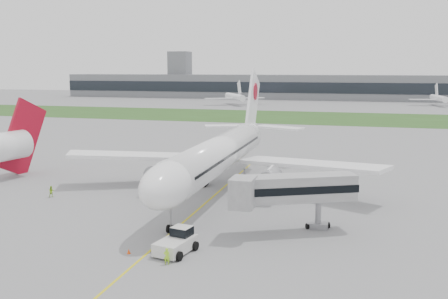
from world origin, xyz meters
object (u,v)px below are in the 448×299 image
(pushback_tug, at_px, (177,242))
(ground_crew_near, at_px, (167,256))
(jet_bridge, at_px, (289,189))
(neighbor_aircraft, at_px, (2,146))
(airliner, at_px, (220,153))

(pushback_tug, bearing_deg, ground_crew_near, -75.47)
(pushback_tug, distance_m, ground_crew_near, 3.20)
(pushback_tug, xyz_separation_m, jet_bridge, (9.63, 8.90, 3.75))
(jet_bridge, xyz_separation_m, neighbor_aircraft, (-48.41, 14.35, 0.61))
(neighbor_aircraft, bearing_deg, jet_bridge, -4.67)
(airliner, relative_size, ground_crew_near, 34.47)
(airliner, distance_m, neighbor_aircraft, 36.13)
(jet_bridge, bearing_deg, ground_crew_near, -153.49)
(pushback_tug, relative_size, neighbor_aircraft, 0.29)
(jet_bridge, height_order, ground_crew_near, jet_bridge)
(jet_bridge, height_order, neighbor_aircraft, neighbor_aircraft)
(ground_crew_near, bearing_deg, jet_bridge, -139.15)
(airliner, height_order, ground_crew_near, airliner)
(ground_crew_near, bearing_deg, airliner, -95.32)
(airliner, height_order, jet_bridge, airliner)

